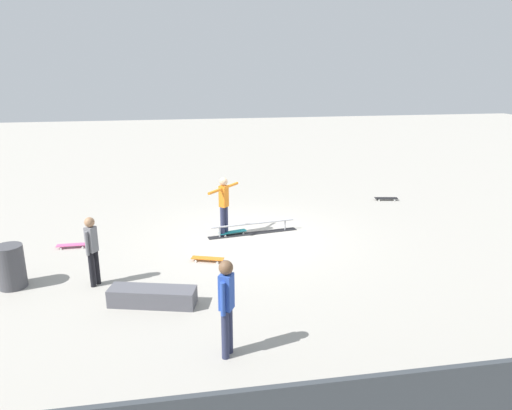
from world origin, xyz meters
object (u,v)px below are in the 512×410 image
loose_skateboard_black (386,198)px  trash_bin (11,267)px  skateboard_main (233,232)px  skate_ledge (153,297)px  loose_skateboard_pink (72,245)px  bystander_blue_shirt (227,303)px  skater_main (224,202)px  bystander_grey_shirt (92,247)px  loose_skateboard_orange (208,258)px  grind_rail (253,229)px

loose_skateboard_black → trash_bin: (10.91, 5.05, 0.40)m
loose_skateboard_black → skateboard_main: bearing=-145.9°
skate_ledge → skateboard_main: bearing=-118.8°
loose_skateboard_pink → bystander_blue_shirt: bearing=-57.7°
skate_ledge → skateboard_main: (-2.08, -3.79, -0.11)m
skater_main → bystander_grey_shirt: 4.08m
skateboard_main → bystander_blue_shirt: size_ratio=0.49×
skateboard_main → loose_skateboard_pink: same height
loose_skateboard_orange → loose_skateboard_black: bearing=-127.8°
skateboard_main → bystander_blue_shirt: bearing=67.0°
bystander_grey_shirt → loose_skateboard_orange: size_ratio=1.90×
skater_main → bystander_grey_shirt: size_ratio=1.08×
trash_bin → bystander_grey_shirt: bearing=173.4°
bystander_blue_shirt → loose_skateboard_pink: (3.51, -5.45, -0.89)m
skateboard_main → loose_skateboard_orange: bearing=49.6°
loose_skateboard_black → loose_skateboard_pink: bearing=-154.1°
grind_rail → skate_ledge: bearing=46.2°
loose_skateboard_pink → loose_skateboard_orange: bearing=-23.9°
skate_ledge → skateboard_main: skate_ledge is taller
loose_skateboard_black → trash_bin: bearing=-145.1°
bystander_blue_shirt → trash_bin: bystander_blue_shirt is taller
skateboard_main → loose_skateboard_orange: size_ratio=1.00×
loose_skateboard_pink → skater_main: bearing=3.3°
bystander_grey_shirt → bystander_blue_shirt: 4.00m
skate_ledge → bystander_grey_shirt: size_ratio=1.11×
skate_ledge → bystander_grey_shirt: 1.83m
loose_skateboard_orange → skate_ledge: bearing=77.1°
loose_skateboard_black → grind_rail: bearing=-143.4°
skater_main → trash_bin: skater_main is taller
grind_rail → skate_ledge: 4.61m
bystander_blue_shirt → loose_skateboard_orange: bearing=-151.1°
bystander_blue_shirt → loose_skateboard_black: (-6.59, -8.33, -0.89)m
loose_skateboard_orange → skater_main: bearing=-89.9°
grind_rail → loose_skateboard_orange: bearing=42.6°
skate_ledge → trash_bin: trash_bin is taller
skater_main → bystander_grey_shirt: (3.11, 2.65, -0.10)m
grind_rail → loose_skateboard_orange: size_ratio=3.18×
skateboard_main → bystander_grey_shirt: bearing=23.4°
grind_rail → trash_bin: size_ratio=2.75×
skate_ledge → skater_main: size_ratio=1.03×
loose_skateboard_orange → trash_bin: trash_bin is taller
skater_main → loose_skateboard_orange: bearing=22.3°
skater_main → skateboard_main: size_ratio=2.04×
loose_skateboard_orange → loose_skateboard_pink: bearing=-4.5°
bystander_blue_shirt → loose_skateboard_orange: 4.06m
loose_skateboard_black → bystander_blue_shirt: bearing=-118.3°
skateboard_main → bystander_grey_shirt: bystander_grey_shirt is taller
skate_ledge → skater_main: 4.26m
skate_ledge → skater_main: bearing=-116.1°
bystander_grey_shirt → bystander_blue_shirt: bearing=71.9°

